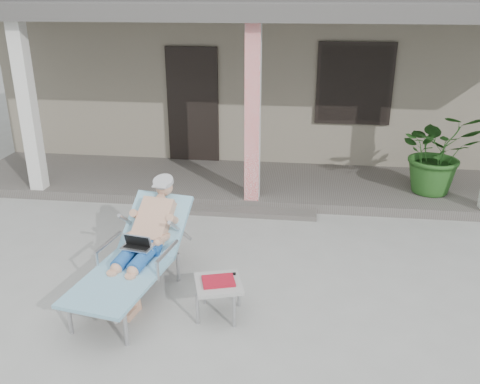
# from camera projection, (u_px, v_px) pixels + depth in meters

# --- Properties ---
(ground) EXTENTS (60.00, 60.00, 0.00)m
(ground) POSITION_uv_depth(u_px,v_px,m) (233.00, 277.00, 5.99)
(ground) COLOR #9E9E99
(ground) RESTS_ON ground
(house) EXTENTS (10.40, 5.40, 3.30)m
(house) POSITION_uv_depth(u_px,v_px,m) (273.00, 63.00, 11.38)
(house) COLOR gray
(house) RESTS_ON ground
(porch_deck) EXTENTS (10.00, 2.00, 0.15)m
(porch_deck) POSITION_uv_depth(u_px,v_px,m) (257.00, 184.00, 8.73)
(porch_deck) COLOR #605B56
(porch_deck) RESTS_ON ground
(porch_overhang) EXTENTS (10.00, 2.30, 2.85)m
(porch_overhang) POSITION_uv_depth(u_px,v_px,m) (259.00, 17.00, 7.70)
(porch_overhang) COLOR silver
(porch_overhang) RESTS_ON porch_deck
(porch_step) EXTENTS (2.00, 0.30, 0.07)m
(porch_step) POSITION_uv_depth(u_px,v_px,m) (250.00, 212.00, 7.69)
(porch_step) COLOR #605B56
(porch_step) RESTS_ON ground
(lounger) EXTENTS (1.01, 1.95, 1.23)m
(lounger) POSITION_uv_depth(u_px,v_px,m) (138.00, 230.00, 5.46)
(lounger) COLOR #B7B7BC
(lounger) RESTS_ON ground
(side_table) EXTENTS (0.58, 0.58, 0.42)m
(side_table) POSITION_uv_depth(u_px,v_px,m) (219.00, 285.00, 5.17)
(side_table) COLOR #A1A19D
(side_table) RESTS_ON ground
(potted_palm) EXTENTS (1.26, 1.11, 1.32)m
(potted_palm) POSITION_uv_depth(u_px,v_px,m) (438.00, 152.00, 7.93)
(potted_palm) COLOR #26591E
(potted_palm) RESTS_ON porch_deck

